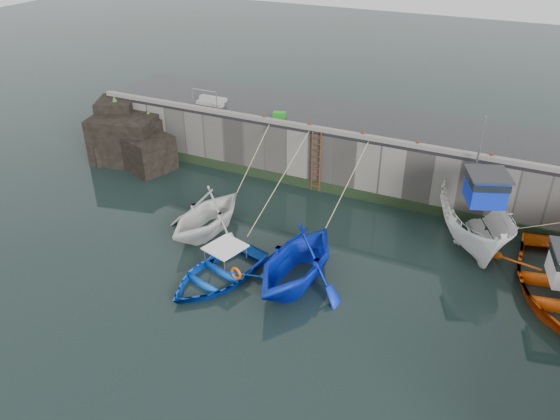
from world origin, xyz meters
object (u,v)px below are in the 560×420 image
at_px(boat_near_blue, 218,278).
at_px(bollard_d, 418,144).
at_px(bollard_b, 310,126).
at_px(bollard_e, 492,157).
at_px(boat_near_blacktrim, 296,281).
at_px(fish_crate, 279,115).
at_px(boat_far_white, 475,218).
at_px(boat_near_white, 208,231).
at_px(bollard_c, 363,135).
at_px(bollard_a, 264,118).
at_px(ladder, 316,162).

xyz_separation_m(boat_near_blue, bollard_d, (5.47, 8.85, 3.30)).
distance_m(bollard_b, bollard_e, 8.50).
xyz_separation_m(boat_near_blacktrim, fish_crate, (-4.72, 8.43, 3.31)).
relative_size(boat_near_blacktrim, boat_far_white, 0.72).
xyz_separation_m(boat_near_white, bollard_b, (2.37, 6.02, 3.30)).
height_order(boat_near_blacktrim, bollard_c, bollard_c).
height_order(bollard_a, bollard_c, same).
distance_m(boat_near_blacktrim, bollard_e, 10.19).
distance_m(bollard_c, bollard_e, 5.80).
bearing_deg(boat_near_blue, bollard_e, 61.27).
bearing_deg(boat_near_white, bollard_a, 97.64).
distance_m(boat_far_white, fish_crate, 10.93).
relative_size(boat_near_blue, bollard_e, 16.31).
xyz_separation_m(bollard_a, bollard_c, (5.20, 0.00, 0.00)).
bearing_deg(boat_near_blacktrim, boat_near_white, 166.62).
height_order(ladder, boat_near_blacktrim, ladder).
distance_m(boat_near_white, bollard_d, 10.30).
distance_m(boat_near_white, bollard_c, 8.54).
distance_m(ladder, boat_near_blue, 8.68).
xyz_separation_m(fish_crate, bollard_b, (2.00, -0.72, -0.01)).
distance_m(boat_near_white, boat_near_blue, 3.58).
distance_m(boat_near_blue, fish_crate, 10.29).
height_order(boat_near_blue, boat_near_blacktrim, boat_near_blacktrim).
distance_m(boat_near_blue, bollard_d, 10.91).
bearing_deg(boat_far_white, bollard_d, 130.70).
height_order(bollard_b, bollard_d, same).
bearing_deg(bollard_d, bollard_c, 180.00).
relative_size(bollard_c, bollard_d, 1.00).
xyz_separation_m(boat_far_white, bollard_c, (-5.73, 1.69, 2.22)).
bearing_deg(ladder, boat_near_white, -116.78).
bearing_deg(fish_crate, bollard_b, -34.48).
xyz_separation_m(bollard_b, bollard_e, (8.50, 0.00, 0.00)).
bearing_deg(boat_near_blue, boat_near_white, 143.64).
relative_size(fish_crate, bollard_e, 2.26).
bearing_deg(fish_crate, boat_near_blacktrim, -75.44).
height_order(bollard_c, bollard_e, same).
xyz_separation_m(fish_crate, bollard_c, (4.70, -0.72, -0.01)).
height_order(boat_near_blue, bollard_b, bollard_b).
height_order(boat_near_blacktrim, bollard_d, bollard_d).
bearing_deg(boat_near_blue, boat_near_blacktrim, 37.15).
xyz_separation_m(ladder, boat_near_white, (-2.87, -5.69, -1.59)).
bearing_deg(bollard_c, boat_far_white, -16.46).
xyz_separation_m(boat_near_blue, bollard_c, (2.87, 8.85, 3.30)).
height_order(boat_far_white, bollard_a, boat_far_white).
distance_m(bollard_a, bollard_e, 11.00).
xyz_separation_m(boat_near_blue, bollard_e, (8.67, 8.85, 3.30)).
height_order(ladder, boat_near_blue, ladder).
xyz_separation_m(ladder, boat_near_blacktrim, (2.22, -7.38, -1.59)).
xyz_separation_m(boat_near_white, bollard_a, (-0.13, 6.02, 3.30)).
distance_m(fish_crate, bollard_b, 2.13).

